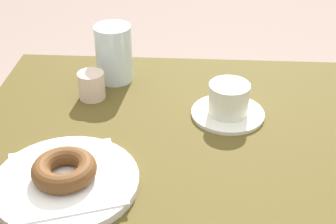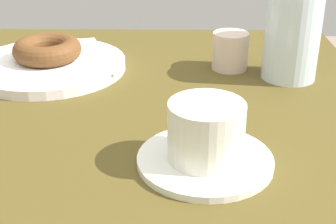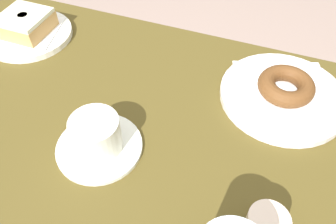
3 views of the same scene
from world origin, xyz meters
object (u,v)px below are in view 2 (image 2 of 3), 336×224
object	(u,v)px
coffee_cup	(206,139)
plate_chocolate_ring	(49,66)
donut_chocolate_ring	(47,50)
sugar_jar	(230,51)
water_glass	(292,37)

from	to	relation	value
coffee_cup	plate_chocolate_ring	bearing A→B (deg)	-139.86
donut_chocolate_ring	sugar_jar	world-z (taller)	sugar_jar
donut_chocolate_ring	water_glass	size ratio (longest dim) A/B	0.83
coffee_cup	sugar_jar	distance (m)	0.29
water_glass	coffee_cup	size ratio (longest dim) A/B	0.87
water_glass	donut_chocolate_ring	bearing A→B (deg)	-93.94
water_glass	sugar_jar	world-z (taller)	water_glass
sugar_jar	plate_chocolate_ring	bearing A→B (deg)	-87.80
plate_chocolate_ring	donut_chocolate_ring	xyz separation A→B (m)	(0.00, 0.00, 0.03)
donut_chocolate_ring	water_glass	world-z (taller)	water_glass
plate_chocolate_ring	water_glass	world-z (taller)	water_glass
water_glass	sugar_jar	bearing A→B (deg)	-113.19
donut_chocolate_ring	coffee_cup	distance (m)	0.35
coffee_cup	water_glass	bearing A→B (deg)	150.79
plate_chocolate_ring	water_glass	bearing A→B (deg)	86.06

